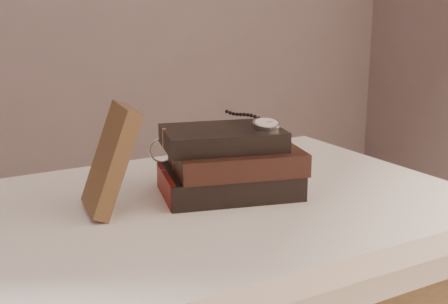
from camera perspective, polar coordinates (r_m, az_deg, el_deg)
table at (r=1.03m, az=-4.77°, el=-9.93°), size 1.00×0.60×0.75m
book_stack at (r=1.04m, az=0.55°, el=-1.09°), size 0.26×0.21×0.11m
journal at (r=0.96m, az=-10.64°, el=-0.68°), size 0.10×0.12×0.17m
pocket_watch at (r=1.03m, az=3.77°, el=2.71°), size 0.06×0.15×0.02m
eyeglasses at (r=1.09m, az=-4.68°, el=0.26°), size 0.12×0.13×0.05m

